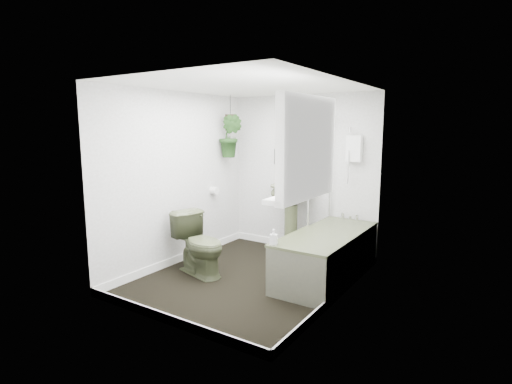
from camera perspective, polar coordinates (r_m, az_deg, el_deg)
The scene contains 22 objects.
floor at distance 5.03m, azimuth -0.95°, elevation -12.25°, with size 2.30×2.80×0.02m, color black.
ceiling at distance 4.71m, azimuth -1.03°, elevation 15.08°, with size 2.30×2.80×0.02m, color white.
wall_back at distance 5.94m, azimuth 6.63°, elevation 2.57°, with size 2.30×0.02×2.30m, color silver.
wall_front at distance 3.66m, azimuth -13.40°, elevation -1.71°, with size 2.30×0.02×2.30m, color silver.
wall_left at distance 5.46m, azimuth -11.16°, elevation 1.88°, with size 0.02×2.80×2.30m, color silver.
wall_right at distance 4.20m, azimuth 12.26°, elevation -0.29°, with size 0.02×2.80×2.30m, color silver.
skirting at distance 5.00m, azimuth -0.95°, elevation -11.61°, with size 2.30×2.80×0.10m, color white.
bathtub at distance 4.98m, azimuth 10.08°, elevation -8.92°, with size 0.72×1.72×0.58m, color #444C30, non-canonical shape.
bath_screen at distance 5.35m, azimuth 9.17°, elevation 3.20°, with size 0.04×0.72×1.40m, color silver, non-canonical shape.
shower_box at distance 5.54m, azimuth 13.86°, elevation 6.05°, with size 0.20×0.10×0.35m, color white.
oval_mirror at distance 5.89m, azimuth 6.24°, elevation 5.94°, with size 0.46×0.03×0.62m, color #C6BB8F.
wall_sconce at distance 6.08m, azimuth 2.80°, elevation 5.13°, with size 0.04×0.04×0.22m, color black.
toilet_roll_holder at distance 5.97m, azimuth -6.00°, elevation 0.19°, with size 0.11×0.11×0.11m, color white.
window_recess at distance 3.53m, azimuth 7.41°, elevation 6.26°, with size 0.08×1.00×0.90m, color white.
window_sill at distance 3.61m, azimuth 6.27°, elevation -0.37°, with size 0.18×1.00×0.04m, color white.
window_blinds at distance 3.55m, azimuth 6.75°, elevation 6.29°, with size 0.01×0.86×0.76m, color white.
toilet at distance 5.08m, azimuth -7.99°, elevation -7.34°, with size 0.43×0.76×0.78m, color #444C30.
pedestal_sink at distance 5.82m, azimuth 5.01°, elevation -3.92°, with size 0.60×0.51×1.02m, color #444C30, non-canonical shape.
sill_plant at distance 3.86m, azimuth 8.05°, elevation 2.35°, with size 0.22×0.19×0.24m, color black.
hanging_plant at distance 6.02m, azimuth -3.65°, elevation 7.98°, with size 0.35×0.28×0.64m, color black.
soap_bottle at distance 4.32m, azimuth 2.52°, elevation -6.42°, with size 0.08×0.08×0.17m, color #2E292A.
hanging_pot at distance 6.02m, azimuth -3.68°, elevation 10.44°, with size 0.16×0.16×0.12m, color #2C2618.
Camera 1 is at (2.61, -3.88, 1.82)m, focal length 28.00 mm.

